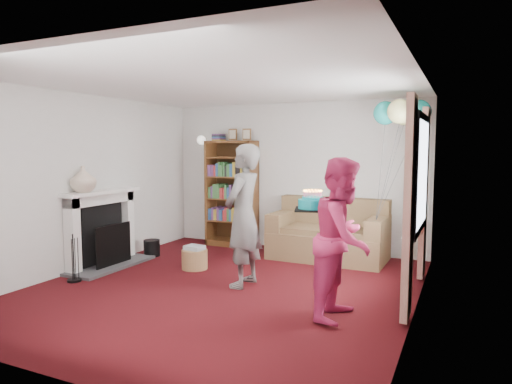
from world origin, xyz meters
The scene contains 16 objects.
ground centered at (0.00, 0.00, 0.00)m, with size 5.00×5.00×0.00m, color black.
wall_back centered at (0.00, 2.51, 1.25)m, with size 4.50×0.02×2.50m, color silver.
wall_left centered at (-2.26, 0.00, 1.25)m, with size 0.02×5.00×2.50m, color silver.
wall_right centered at (2.26, 0.00, 1.25)m, with size 0.02×5.00×2.50m, color silver.
ceiling centered at (0.00, 0.00, 2.50)m, with size 4.50×5.00×0.01m, color white.
fireplace centered at (-2.09, 0.19, 0.51)m, with size 0.55×1.80×1.12m.
window_bay centered at (2.21, 0.60, 1.20)m, with size 0.14×2.02×2.20m.
wall_sconce centered at (-1.75, 2.36, 1.88)m, with size 0.16×0.23×0.16m.
bookcase centered at (-1.08, 2.30, 0.92)m, with size 0.88×0.42×2.07m.
sofa centered at (0.77, 2.07, 0.35)m, with size 1.77×0.94×0.94m.
wicker_basket centered at (-0.81, 0.62, 0.15)m, with size 0.37×0.37×0.34m.
person_striped centered at (0.18, 0.20, 0.89)m, with size 0.65×0.43×1.79m, color black.
person_magenta centered at (1.58, -0.34, 0.82)m, with size 0.80×0.62×1.64m, color #C22659.
birthday_cake centered at (1.19, -0.13, 1.13)m, with size 0.38×0.38×0.22m.
balloons centered at (1.86, 1.71, 2.22)m, with size 0.77×0.77×1.71m.
mantel_vase centered at (-2.12, -0.15, 1.31)m, with size 0.35×0.35×0.37m, color beige.
Camera 1 is at (2.70, -4.85, 1.74)m, focal length 32.00 mm.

